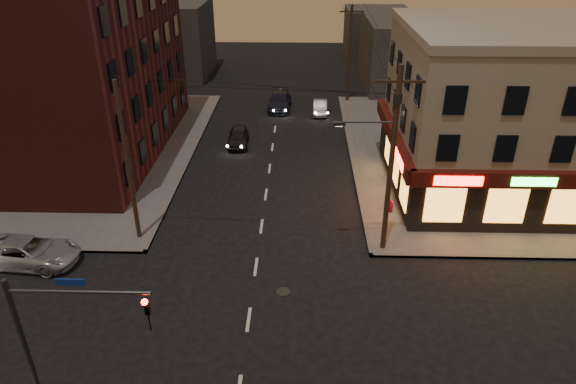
{
  "coord_description": "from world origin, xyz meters",
  "views": [
    {
      "loc": [
        2.26,
        -17.71,
        15.9
      ],
      "look_at": [
        1.61,
        6.33,
        3.2
      ],
      "focal_mm": 32.0,
      "sensor_mm": 36.0,
      "label": 1
    }
  ],
  "objects_px": {
    "suv_cross": "(28,252)",
    "sedan_mid": "(320,107)",
    "sedan_far": "(280,101)",
    "fire_hydrant": "(391,205)",
    "sedan_near": "(238,137)"
  },
  "relations": [
    {
      "from": "sedan_mid",
      "to": "sedan_far",
      "type": "relative_size",
      "value": 0.72
    },
    {
      "from": "sedan_mid",
      "to": "sedan_far",
      "type": "distance_m",
      "value": 4.05
    },
    {
      "from": "sedan_far",
      "to": "fire_hydrant",
      "type": "relative_size",
      "value": 6.21
    },
    {
      "from": "suv_cross",
      "to": "fire_hydrant",
      "type": "height_order",
      "value": "suv_cross"
    },
    {
      "from": "suv_cross",
      "to": "sedan_far",
      "type": "xyz_separation_m",
      "value": [
        12.02,
        25.55,
        0.0
      ]
    },
    {
      "from": "sedan_mid",
      "to": "sedan_far",
      "type": "height_order",
      "value": "sedan_far"
    },
    {
      "from": "sedan_near",
      "to": "sedan_mid",
      "type": "relative_size",
      "value": 1.09
    },
    {
      "from": "sedan_near",
      "to": "fire_hydrant",
      "type": "relative_size",
      "value": 4.83
    },
    {
      "from": "sedan_far",
      "to": "fire_hydrant",
      "type": "bearing_deg",
      "value": -66.67
    },
    {
      "from": "suv_cross",
      "to": "sedan_mid",
      "type": "bearing_deg",
      "value": -27.97
    },
    {
      "from": "sedan_mid",
      "to": "fire_hydrant",
      "type": "bearing_deg",
      "value": -76.23
    },
    {
      "from": "suv_cross",
      "to": "sedan_mid",
      "type": "distance_m",
      "value": 28.98
    },
    {
      "from": "sedan_far",
      "to": "sedan_near",
      "type": "bearing_deg",
      "value": -105.6
    },
    {
      "from": "sedan_near",
      "to": "sedan_far",
      "type": "xyz_separation_m",
      "value": [
        2.95,
        9.11,
        0.06
      ]
    },
    {
      "from": "suv_cross",
      "to": "fire_hydrant",
      "type": "xyz_separation_m",
      "value": [
        19.63,
        5.68,
        -0.13
      ]
    }
  ]
}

